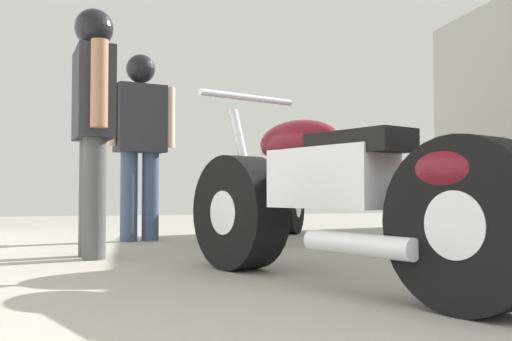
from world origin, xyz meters
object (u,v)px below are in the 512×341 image
(motorcycle_black_naked, at_px, (270,201))
(mechanic_with_helmet, at_px, (140,129))
(motorcycle_maroon_cruiser, at_px, (336,199))
(mechanic_in_blue, at_px, (93,108))

(motorcycle_black_naked, height_order, mechanic_with_helmet, mechanic_with_helmet)
(motorcycle_maroon_cruiser, relative_size, motorcycle_black_naked, 1.19)
(mechanic_in_blue, bearing_deg, motorcycle_black_naked, 37.40)
(motorcycle_maroon_cruiser, relative_size, mechanic_in_blue, 1.20)
(mechanic_in_blue, relative_size, mechanic_with_helmet, 1.00)
(mechanic_in_blue, height_order, mechanic_with_helmet, same)
(motorcycle_maroon_cruiser, distance_m, motorcycle_black_naked, 2.88)
(motorcycle_maroon_cruiser, bearing_deg, motorcycle_black_naked, 82.57)
(mechanic_in_blue, xyz_separation_m, mechanic_with_helmet, (0.36, 1.34, 0.00))
(mechanic_in_blue, bearing_deg, motorcycle_maroon_cruiser, -51.46)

